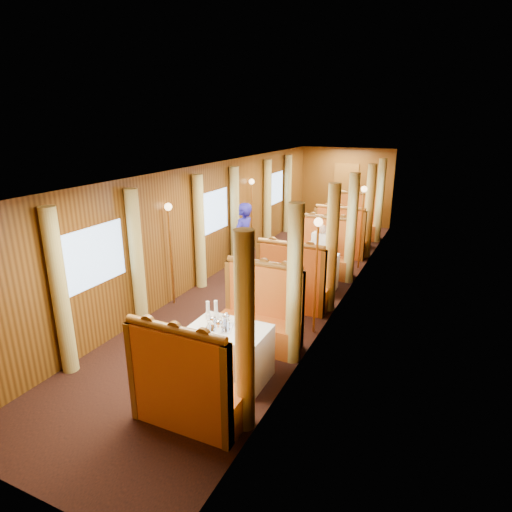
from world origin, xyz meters
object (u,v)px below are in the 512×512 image
Objects in this scene: banquette_mid_fwd at (293,287)px; rose_vase_mid at (310,247)px; fruit_plate at (246,337)px; banquette_mid_aft at (324,256)px; table_far at (349,233)px; teapot_back at (226,320)px; banquette_far_aft at (357,223)px; rose_vase_far at (349,213)px; steward at (243,240)px; banquette_near_aft at (260,319)px; table_mid at (310,272)px; teapot_left at (213,323)px; teapot_right at (219,327)px; tea_tray at (219,328)px; banquette_near_fwd at (187,392)px; passenger at (321,246)px; banquette_far_fwd at (340,240)px; table_near at (229,353)px.

banquette_mid_fwd is 3.72× the size of rose_vase_mid.
rose_vase_mid is (-0.33, 3.60, 0.16)m from fruit_plate.
table_far is (0.00, 2.49, -0.05)m from banquette_mid_aft.
teapot_back is at bearing -91.88° from banquette_mid_fwd.
banquette_far_aft reaches higher than rose_vase_far.
steward reaches higher than rose_vase_far.
banquette_far_aft is at bearing 100.27° from teapot_back.
banquette_mid_fwd is (0.00, 1.47, 0.00)m from banquette_near_aft.
table_mid is 3.68m from fruit_plate.
banquette_mid_fwd is at bearing 97.13° from fruit_plate.
banquette_mid_aft is at bearing 99.82° from teapot_back.
table_mid is 6.76× the size of teapot_left.
banquette_near_aft is 0.80× the size of steward.
teapot_right reaches higher than teapot_left.
banquette_mid_fwd is at bearing -89.58° from rose_vase_far.
teapot_right is at bearing -90.69° from banquette_mid_aft.
rose_vase_far reaches higher than tea_tray.
banquette_near_fwd is 1.00× the size of banquette_near_aft.
passenger reaches higher than teapot_back.
banquette_far_aft is at bearing 90.00° from banquette_near_aft.
teapot_right is 0.10× the size of steward.
teapot_left reaches higher than tea_tray.
banquette_near_fwd and banquette_mid_aft have the same top height.
banquette_mid_fwd is 1.00× the size of banquette_far_aft.
passenger is at bearing 90.00° from banquette_near_aft.
fruit_plate is 7.19m from rose_vase_far.
teapot_back is at bearing -91.32° from table_mid.
banquette_near_fwd is 1.04m from teapot_left.
banquette_far_fwd is 7.92× the size of teapot_right.
table_near is 1.00× the size of table_mid.
table_far is at bearing 90.00° from table_near.
teapot_right is at bearing -111.21° from table_near.
table_far is at bearing 161.11° from steward.
teapot_right is at bearing -91.22° from banquette_mid_fwd.
fruit_plate is at bearing -87.69° from banquette_far_aft.
rose_vase_mid is (0.12, 3.52, 0.17)m from tea_tray.
banquette_near_aft is 1.28× the size of table_mid.
rose_vase_far reaches higher than teapot_back.
fruit_plate reaches higher than table_far.
banquette_near_fwd is 1.17m from teapot_back.
banquette_near_aft reaches higher than table_mid.
fruit_plate is (0.38, 0.00, -0.05)m from teapot_right.
banquette_near_aft is 1.28× the size of table_far.
banquette_near_aft is (0.00, 2.03, 0.00)m from banquette_near_fwd.
banquette_near_fwd is 1.00× the size of banquette_far_fwd.
banquette_mid_fwd reaches higher than passenger.
rose_vase_mid is (-0.00, -2.52, 0.50)m from banquette_far_fwd.
teapot_left is 0.19m from teapot_back.
table_far is (0.00, 8.01, -0.05)m from banquette_near_fwd.
banquette_near_aft is 1.23m from teapot_right.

